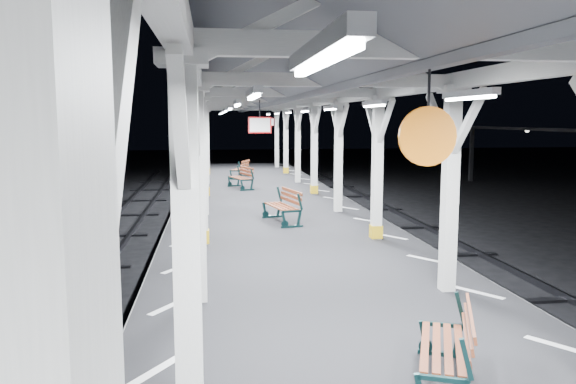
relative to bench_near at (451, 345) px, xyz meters
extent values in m
plane|color=black|center=(-0.67, 5.15, -1.43)|extent=(120.00, 120.00, 0.00)
cube|color=black|center=(-0.67, 5.15, -0.93)|extent=(6.00, 50.00, 1.00)
cube|color=silver|center=(-3.12, 5.15, -0.43)|extent=(1.00, 48.00, 0.01)
cube|color=silver|center=(1.78, 5.15, -0.43)|extent=(1.00, 48.00, 0.01)
cube|color=#2D2D33|center=(-6.22, 5.15, -1.35)|extent=(0.08, 60.00, 0.16)
cube|color=#2D2D33|center=(-5.12, 5.15, -1.35)|extent=(0.08, 60.00, 0.16)
cube|color=black|center=(-5.67, 5.15, -1.40)|extent=(2.20, 0.22, 0.06)
cube|color=#2D2D33|center=(3.78, 5.15, -1.35)|extent=(0.08, 60.00, 0.16)
cube|color=#2D2D33|center=(4.88, 5.15, -1.35)|extent=(0.08, 60.00, 0.16)
cube|color=black|center=(4.33, 5.15, -1.40)|extent=(2.20, 0.22, 0.06)
cube|color=silver|center=(-2.67, -4.30, 2.32)|extent=(0.10, 0.99, 0.99)
cube|color=silver|center=(-2.67, -0.85, 1.17)|extent=(0.22, 0.22, 3.20)
cube|color=silver|center=(-2.67, -0.85, 2.83)|extent=(0.40, 0.40, 0.12)
cube|color=silver|center=(-2.67, -0.30, 2.32)|extent=(0.10, 0.99, 0.99)
cube|color=silver|center=(-2.67, -1.40, 2.32)|extent=(0.10, 0.99, 0.99)
cube|color=silver|center=(-2.67, 3.15, 1.17)|extent=(0.22, 0.22, 3.20)
cube|color=silver|center=(-2.67, 3.15, 2.83)|extent=(0.40, 0.40, 0.12)
cube|color=silver|center=(-2.67, 3.70, 2.32)|extent=(0.10, 0.99, 0.99)
cube|color=silver|center=(-2.67, 2.60, 2.32)|extent=(0.10, 0.99, 0.99)
cube|color=silver|center=(-2.67, 7.15, 1.17)|extent=(0.22, 0.22, 3.20)
cube|color=silver|center=(-2.67, 7.15, 2.83)|extent=(0.40, 0.40, 0.12)
cube|color=gold|center=(-2.67, 7.15, -0.25)|extent=(0.26, 0.26, 0.30)
cube|color=silver|center=(-2.67, 7.70, 2.32)|extent=(0.10, 0.99, 0.99)
cube|color=silver|center=(-2.67, 6.60, 2.32)|extent=(0.10, 0.99, 0.99)
cube|color=silver|center=(-2.67, 11.15, 1.17)|extent=(0.22, 0.22, 3.20)
cube|color=silver|center=(-2.67, 11.15, 2.83)|extent=(0.40, 0.40, 0.12)
cube|color=silver|center=(-2.67, 11.70, 2.32)|extent=(0.10, 0.99, 0.99)
cube|color=silver|center=(-2.67, 10.60, 2.32)|extent=(0.10, 0.99, 0.99)
cube|color=silver|center=(-2.67, 15.15, 1.17)|extent=(0.22, 0.22, 3.20)
cube|color=silver|center=(-2.67, 15.15, 2.83)|extent=(0.40, 0.40, 0.12)
cube|color=gold|center=(-2.67, 15.15, -0.25)|extent=(0.26, 0.26, 0.30)
cube|color=silver|center=(-2.67, 15.70, 2.32)|extent=(0.10, 0.99, 0.99)
cube|color=silver|center=(-2.67, 14.60, 2.32)|extent=(0.10, 0.99, 0.99)
cube|color=silver|center=(-2.67, 19.15, 1.17)|extent=(0.22, 0.22, 3.20)
cube|color=silver|center=(-2.67, 19.15, 2.83)|extent=(0.40, 0.40, 0.12)
cube|color=silver|center=(-2.67, 19.70, 2.32)|extent=(0.10, 0.99, 0.99)
cube|color=silver|center=(-2.67, 18.60, 2.32)|extent=(0.10, 0.99, 0.99)
cube|color=silver|center=(-2.67, 23.15, 1.17)|extent=(0.22, 0.22, 3.20)
cube|color=silver|center=(-2.67, 23.15, 2.83)|extent=(0.40, 0.40, 0.12)
cube|color=gold|center=(-2.67, 23.15, -0.25)|extent=(0.26, 0.26, 0.30)
cube|color=silver|center=(-2.67, 23.70, 2.32)|extent=(0.10, 0.99, 0.99)
cube|color=silver|center=(-2.67, 22.60, 2.32)|extent=(0.10, 0.99, 0.99)
cube|color=silver|center=(-2.67, 27.15, 1.17)|extent=(0.22, 0.22, 3.20)
cube|color=silver|center=(-2.67, 27.15, 2.83)|extent=(0.40, 0.40, 0.12)
cube|color=silver|center=(-2.67, 27.70, 2.32)|extent=(0.10, 0.99, 0.99)
cube|color=silver|center=(-2.67, 26.60, 2.32)|extent=(0.10, 0.99, 0.99)
cube|color=silver|center=(1.33, 3.15, 1.17)|extent=(0.22, 0.22, 3.20)
cube|color=silver|center=(1.33, 3.15, 2.83)|extent=(0.40, 0.40, 0.12)
cube|color=silver|center=(1.33, 3.70, 2.32)|extent=(0.10, 0.99, 0.99)
cube|color=silver|center=(1.33, 2.60, 2.32)|extent=(0.10, 0.99, 0.99)
cube|color=silver|center=(1.33, 7.15, 1.17)|extent=(0.22, 0.22, 3.20)
cube|color=silver|center=(1.33, 7.15, 2.83)|extent=(0.40, 0.40, 0.12)
cube|color=gold|center=(1.33, 7.15, -0.25)|extent=(0.26, 0.26, 0.30)
cube|color=silver|center=(1.33, 7.70, 2.32)|extent=(0.10, 0.99, 0.99)
cube|color=silver|center=(1.33, 6.60, 2.32)|extent=(0.10, 0.99, 0.99)
cube|color=silver|center=(1.33, 11.15, 1.17)|extent=(0.22, 0.22, 3.20)
cube|color=silver|center=(1.33, 11.15, 2.83)|extent=(0.40, 0.40, 0.12)
cube|color=silver|center=(1.33, 11.70, 2.32)|extent=(0.10, 0.99, 0.99)
cube|color=silver|center=(1.33, 10.60, 2.32)|extent=(0.10, 0.99, 0.99)
cube|color=silver|center=(1.33, 15.15, 1.17)|extent=(0.22, 0.22, 3.20)
cube|color=silver|center=(1.33, 15.15, 2.83)|extent=(0.40, 0.40, 0.12)
cube|color=gold|center=(1.33, 15.15, -0.25)|extent=(0.26, 0.26, 0.30)
cube|color=silver|center=(1.33, 15.70, 2.32)|extent=(0.10, 0.99, 0.99)
cube|color=silver|center=(1.33, 14.60, 2.32)|extent=(0.10, 0.99, 0.99)
cube|color=silver|center=(1.33, 19.15, 1.17)|extent=(0.22, 0.22, 3.20)
cube|color=silver|center=(1.33, 19.15, 2.83)|extent=(0.40, 0.40, 0.12)
cube|color=silver|center=(1.33, 19.70, 2.32)|extent=(0.10, 0.99, 0.99)
cube|color=silver|center=(1.33, 18.60, 2.32)|extent=(0.10, 0.99, 0.99)
cube|color=silver|center=(1.33, 23.15, 1.17)|extent=(0.22, 0.22, 3.20)
cube|color=silver|center=(1.33, 23.15, 2.83)|extent=(0.40, 0.40, 0.12)
cube|color=gold|center=(1.33, 23.15, -0.25)|extent=(0.26, 0.26, 0.30)
cube|color=silver|center=(1.33, 23.70, 2.32)|extent=(0.10, 0.99, 0.99)
cube|color=silver|center=(1.33, 22.60, 2.32)|extent=(0.10, 0.99, 0.99)
cube|color=silver|center=(1.33, 27.15, 1.17)|extent=(0.22, 0.22, 3.20)
cube|color=silver|center=(1.33, 27.15, 2.83)|extent=(0.40, 0.40, 0.12)
cube|color=silver|center=(1.33, 27.70, 2.32)|extent=(0.10, 0.99, 0.99)
cube|color=silver|center=(1.33, 26.60, 2.32)|extent=(0.10, 0.99, 0.99)
cube|color=silver|center=(-2.67, 5.15, 2.95)|extent=(0.18, 48.00, 0.24)
cube|color=silver|center=(1.33, 5.15, 2.95)|extent=(0.18, 48.00, 0.24)
cube|color=silver|center=(-0.67, -0.85, 2.95)|extent=(4.20, 0.14, 0.20)
cube|color=silver|center=(-0.67, 3.15, 2.95)|extent=(4.20, 0.14, 0.20)
cube|color=silver|center=(-0.67, 7.15, 2.95)|extent=(4.20, 0.14, 0.20)
cube|color=silver|center=(-0.67, 11.15, 2.95)|extent=(4.20, 0.14, 0.20)
cube|color=silver|center=(-0.67, 15.15, 2.95)|extent=(4.20, 0.14, 0.20)
cube|color=silver|center=(-0.67, 19.15, 2.95)|extent=(4.20, 0.14, 0.20)
cube|color=silver|center=(-0.67, 23.15, 2.95)|extent=(4.20, 0.14, 0.20)
cube|color=silver|center=(-0.67, 27.15, 2.95)|extent=(4.20, 0.14, 0.20)
cube|color=silver|center=(-0.67, 5.15, 3.87)|extent=(0.16, 48.00, 0.20)
cube|color=#53565C|center=(-1.97, 5.15, 3.49)|extent=(2.80, 49.00, 1.45)
cube|color=#53565C|center=(0.63, 5.15, 3.49)|extent=(2.80, 49.00, 1.45)
cube|color=silver|center=(-1.97, -2.85, 2.67)|extent=(0.10, 1.35, 0.08)
cube|color=white|center=(-1.97, -2.85, 2.62)|extent=(0.05, 1.25, 0.05)
cube|color=silver|center=(-1.97, 1.15, 2.67)|extent=(0.10, 1.35, 0.08)
cube|color=white|center=(-1.97, 1.15, 2.62)|extent=(0.05, 1.25, 0.05)
cube|color=silver|center=(-1.97, 5.15, 2.67)|extent=(0.10, 1.35, 0.08)
cube|color=white|center=(-1.97, 5.15, 2.62)|extent=(0.05, 1.25, 0.05)
cube|color=silver|center=(-1.97, 9.15, 2.67)|extent=(0.10, 1.35, 0.08)
cube|color=white|center=(-1.97, 9.15, 2.62)|extent=(0.05, 1.25, 0.05)
cube|color=silver|center=(-1.97, 13.15, 2.67)|extent=(0.10, 1.35, 0.08)
cube|color=white|center=(-1.97, 13.15, 2.62)|extent=(0.05, 1.25, 0.05)
cube|color=silver|center=(-1.97, 17.15, 2.67)|extent=(0.10, 1.35, 0.08)
cube|color=white|center=(-1.97, 17.15, 2.62)|extent=(0.05, 1.25, 0.05)
cube|color=silver|center=(-1.97, 21.15, 2.67)|extent=(0.10, 1.35, 0.08)
cube|color=white|center=(-1.97, 21.15, 2.62)|extent=(0.05, 1.25, 0.05)
cube|color=silver|center=(-1.97, 25.15, 2.67)|extent=(0.10, 1.35, 0.08)
cube|color=white|center=(-1.97, 25.15, 2.62)|extent=(0.05, 1.25, 0.05)
cube|color=silver|center=(0.63, 1.15, 2.67)|extent=(0.10, 1.35, 0.08)
cube|color=white|center=(0.63, 1.15, 2.62)|extent=(0.05, 1.25, 0.05)
cube|color=silver|center=(0.63, 5.15, 2.67)|extent=(0.10, 1.35, 0.08)
cube|color=white|center=(0.63, 5.15, 2.62)|extent=(0.05, 1.25, 0.05)
cube|color=silver|center=(0.63, 9.15, 2.67)|extent=(0.10, 1.35, 0.08)
cube|color=white|center=(0.63, 9.15, 2.62)|extent=(0.05, 1.25, 0.05)
cube|color=silver|center=(0.63, 13.15, 2.67)|extent=(0.10, 1.35, 0.08)
cube|color=white|center=(0.63, 13.15, 2.62)|extent=(0.05, 1.25, 0.05)
cube|color=silver|center=(0.63, 17.15, 2.67)|extent=(0.10, 1.35, 0.08)
cube|color=white|center=(0.63, 17.15, 2.62)|extent=(0.05, 1.25, 0.05)
cube|color=silver|center=(0.63, 21.15, 2.67)|extent=(0.10, 1.35, 0.08)
cube|color=white|center=(0.63, 21.15, 2.62)|extent=(0.05, 1.25, 0.05)
cube|color=silver|center=(0.63, 25.15, 2.67)|extent=(0.10, 1.35, 0.08)
cube|color=white|center=(0.63, 25.15, 2.62)|extent=(0.05, 1.25, 0.05)
cylinder|color=black|center=(-0.67, -0.85, 2.62)|extent=(0.02, 0.02, 0.30)
cylinder|color=orange|center=(-0.67, -0.85, 2.22)|extent=(0.50, 0.04, 0.50)
cylinder|color=black|center=(-1.41, 6.86, 2.59)|extent=(0.02, 0.02, 0.36)
cube|color=red|center=(-1.41, 6.86, 2.23)|extent=(0.50, 0.03, 0.35)
cube|color=white|center=(-1.41, 6.86, 2.23)|extent=(0.44, 0.04, 0.29)
cylinder|color=black|center=(0.07, 19.49, 2.59)|extent=(0.02, 0.02, 0.36)
cube|color=red|center=(0.07, 19.49, 2.23)|extent=(0.50, 0.03, 0.35)
cube|color=white|center=(0.07, 19.49, 2.23)|extent=(0.44, 0.05, 0.29)
cube|color=black|center=(13.33, 27.15, 0.22)|extent=(0.20, 0.20, 3.30)
sphere|color=silver|center=(13.33, 21.15, 1.79)|extent=(0.20, 0.20, 0.20)
sphere|color=silver|center=(13.33, 27.15, 1.79)|extent=(0.20, 0.20, 0.20)
cube|color=#0D2A2B|center=(-0.17, -0.71, 0.17)|extent=(0.15, 0.10, 0.40)
cube|color=#0D2A2B|center=(0.20, 0.70, -0.41)|extent=(0.52, 0.26, 0.05)
cube|color=#0D2A2B|center=(0.01, 0.78, -0.23)|extent=(0.15, 0.10, 0.42)
cube|color=#0D2A2B|center=(0.36, 0.63, -0.23)|extent=(0.13, 0.09, 0.42)
cube|color=#0D2A2B|center=(0.38, 0.62, 0.17)|extent=(0.15, 0.10, 0.40)
cube|color=brown|center=(-0.25, 0.10, -0.03)|extent=(0.60, 1.30, 0.03)
cube|color=brown|center=(-0.14, 0.06, -0.03)|extent=(0.60, 1.30, 0.03)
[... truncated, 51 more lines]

